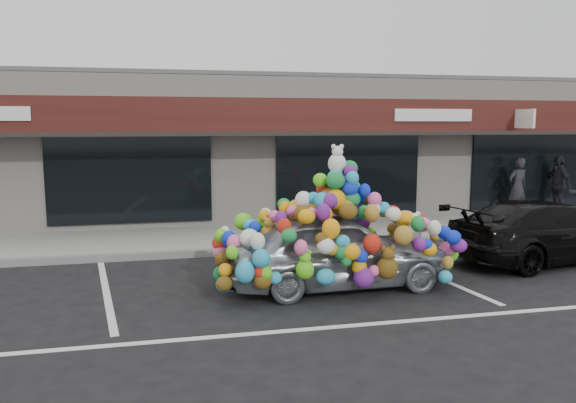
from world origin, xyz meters
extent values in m
plane|color=black|center=(0.00, 0.00, 0.00)|extent=(90.00, 90.00, 0.00)
cube|color=beige|center=(0.00, 8.50, 2.10)|extent=(24.00, 6.00, 4.20)
cube|color=#59595B|center=(0.00, 8.50, 4.25)|extent=(24.00, 6.00, 0.12)
cube|color=#38120F|center=(0.00, 5.42, 3.15)|extent=(24.00, 0.18, 0.90)
cube|color=black|center=(0.00, 4.90, 2.65)|extent=(24.00, 1.20, 0.10)
cube|color=white|center=(8.20, 4.95, 3.05)|extent=(0.08, 0.95, 0.55)
cube|color=white|center=(5.50, 5.30, 3.15)|extent=(2.40, 0.04, 0.35)
cube|color=black|center=(-3.00, 5.47, 1.45)|extent=(4.20, 0.12, 2.30)
cube|color=black|center=(3.00, 5.47, 1.45)|extent=(4.20, 0.12, 2.30)
cube|color=black|center=(9.00, 5.47, 1.45)|extent=(4.20, 0.12, 2.30)
cube|color=gray|center=(0.00, 4.00, 0.07)|extent=(26.00, 3.00, 0.15)
cube|color=slate|center=(0.00, 2.50, 0.07)|extent=(26.00, 0.18, 0.16)
cube|color=silver|center=(-3.20, 0.20, 0.00)|extent=(0.73, 4.37, 0.01)
cube|color=silver|center=(2.80, 0.20, 0.00)|extent=(0.73, 4.37, 0.01)
cube|color=silver|center=(2.00, -2.30, 0.00)|extent=(14.00, 0.12, 0.01)
imported|color=#9EA4A8|center=(0.80, -0.38, 0.68)|extent=(1.71, 4.03, 1.36)
ellipsoid|color=red|center=(0.80, -0.38, 1.87)|extent=(1.25, 1.70, 1.02)
sphere|color=yellow|center=(2.19, -0.53, 0.99)|extent=(0.34, 0.34, 0.34)
sphere|color=#0F23FA|center=(1.40, -1.26, 0.55)|extent=(0.36, 0.36, 0.36)
sphere|color=green|center=(0.00, 0.49, 0.60)|extent=(0.30, 0.30, 0.30)
sphere|color=pink|center=(0.80, -0.38, 2.32)|extent=(0.32, 0.32, 0.32)
sphere|color=orange|center=(-0.40, -0.28, 1.00)|extent=(0.30, 0.30, 0.30)
imported|color=black|center=(5.72, 0.47, 0.65)|extent=(2.60, 4.74, 1.30)
imported|color=black|center=(8.07, 4.89, 1.03)|extent=(0.69, 0.50, 1.77)
imported|color=black|center=(9.52, 5.00, 1.06)|extent=(1.08, 0.48, 1.82)
camera|label=1|loc=(-2.19, -9.70, 2.91)|focal=35.00mm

